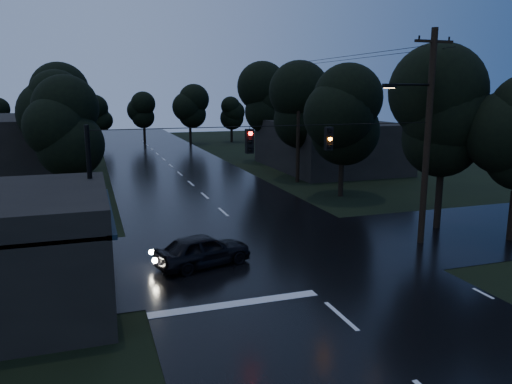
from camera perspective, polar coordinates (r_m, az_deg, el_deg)
main_road at (r=39.84m, az=-7.45°, el=0.94°), size 12.00×120.00×0.02m
cross_street at (r=22.94m, az=1.39°, el=-6.88°), size 60.00×9.00×0.02m
building_far_right at (r=47.83m, az=8.25°, el=5.34°), size 10.00×14.00×4.40m
building_far_left at (r=49.13m, az=-26.20°, el=4.80°), size 10.00×16.00×5.00m
utility_pole_main at (r=24.56m, az=18.87°, el=6.28°), size 3.50×0.30×10.00m
utility_pole_far at (r=39.85m, az=4.84°, el=6.64°), size 2.00×0.30×7.50m
anchor_pole_left at (r=19.92m, az=-18.27°, el=-1.36°), size 0.18×0.18×6.00m
span_signals at (r=21.12m, az=3.82°, el=6.08°), size 15.00×0.37×1.12m
tree_corner_near at (r=27.68m, az=20.77°, el=8.20°), size 4.48×4.48×9.44m
tree_left_a at (r=30.57m, az=-21.58°, el=6.97°), size 3.92×3.92×8.26m
tree_left_b at (r=38.56m, az=-21.96°, el=8.28°), size 4.20×4.20×8.85m
tree_left_c at (r=48.56m, az=-22.08°, el=9.21°), size 4.48×4.48×9.44m
tree_right_a at (r=34.65m, az=9.93°, el=8.66°), size 4.20×4.20×8.85m
tree_right_b at (r=42.08m, az=5.44°, el=9.77°), size 4.48×4.48×9.44m
tree_right_c at (r=51.58m, az=1.50°, el=10.54°), size 4.76×4.76×10.03m
car at (r=21.10m, az=-6.08°, el=-6.61°), size 4.38×2.68×1.39m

